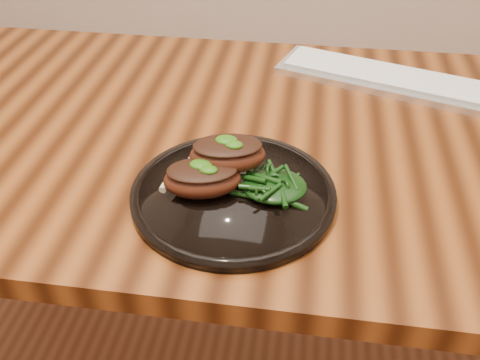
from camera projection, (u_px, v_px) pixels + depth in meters
The scene contains 7 objects.
desk at pixel (253, 167), 1.02m from camera, with size 1.60×0.80×0.75m.
plate at pixel (233, 194), 0.81m from camera, with size 0.31×0.31×0.02m.
lamb_chop_front at pixel (202, 178), 0.78m from camera, with size 0.13×0.10×0.05m.
lamb_chop_back at pixel (227, 153), 0.80m from camera, with size 0.13×0.10×0.05m.
herb_smear at pixel (216, 161), 0.86m from camera, with size 0.07×0.05×0.00m, color #154607.
greens_heap at pixel (274, 182), 0.79m from camera, with size 0.10×0.09×0.04m.
keyboard at pixel (382, 77), 1.12m from camera, with size 0.46×0.26×0.02m.
Camera 1 is at (0.09, -0.82, 1.27)m, focal length 40.00 mm.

